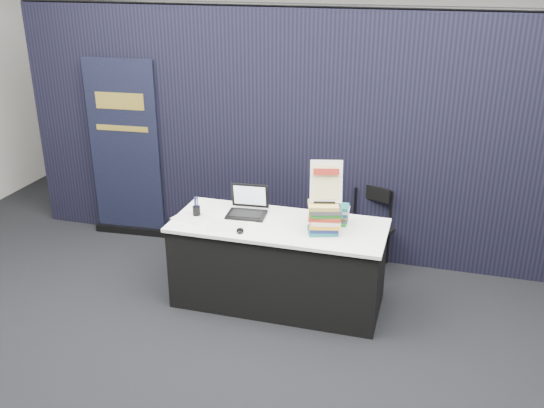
{
  "coord_description": "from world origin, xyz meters",
  "views": [
    {
      "loc": [
        1.23,
        -3.91,
        2.82
      ],
      "look_at": [
        -0.06,
        0.55,
        0.92
      ],
      "focal_mm": 40.0,
      "sensor_mm": 36.0,
      "label": 1
    }
  ],
  "objects_px": {
    "book_stack_tall": "(324,218)",
    "pullup_banner": "(126,160)",
    "info_sign": "(326,182)",
    "stacking_chair": "(370,226)",
    "laptop": "(248,208)",
    "book_stack_short": "(337,214)",
    "display_table": "(278,263)"
  },
  "relations": [
    {
      "from": "book_stack_tall",
      "to": "pullup_banner",
      "type": "height_order",
      "value": "pullup_banner"
    },
    {
      "from": "info_sign",
      "to": "pullup_banner",
      "type": "distance_m",
      "value": 2.55
    },
    {
      "from": "pullup_banner",
      "to": "stacking_chair",
      "type": "xyz_separation_m",
      "value": [
        2.61,
        -0.09,
        -0.4
      ]
    },
    {
      "from": "pullup_banner",
      "to": "stacking_chair",
      "type": "distance_m",
      "value": 2.64
    },
    {
      "from": "book_stack_tall",
      "to": "pullup_banner",
      "type": "relative_size",
      "value": 0.15
    },
    {
      "from": "laptop",
      "to": "stacking_chair",
      "type": "xyz_separation_m",
      "value": [
        0.98,
        0.73,
        -0.37
      ]
    },
    {
      "from": "book_stack_short",
      "to": "info_sign",
      "type": "bearing_deg",
      "value": -108.44
    },
    {
      "from": "book_stack_short",
      "to": "stacking_chair",
      "type": "bearing_deg",
      "value": 73.46
    },
    {
      "from": "pullup_banner",
      "to": "stacking_chair",
      "type": "relative_size",
      "value": 2.37
    },
    {
      "from": "book_stack_tall",
      "to": "pullup_banner",
      "type": "xyz_separation_m",
      "value": [
        -2.33,
        1.01,
        -0.04
      ]
    },
    {
      "from": "laptop",
      "to": "info_sign",
      "type": "bearing_deg",
      "value": -17.8
    },
    {
      "from": "pullup_banner",
      "to": "book_stack_short",
      "type": "bearing_deg",
      "value": -22.34
    },
    {
      "from": "book_stack_short",
      "to": "pullup_banner",
      "type": "height_order",
      "value": "pullup_banner"
    },
    {
      "from": "laptop",
      "to": "pullup_banner",
      "type": "bearing_deg",
      "value": 148.18
    },
    {
      "from": "book_stack_short",
      "to": "info_sign",
      "type": "distance_m",
      "value": 0.4
    },
    {
      "from": "book_stack_short",
      "to": "info_sign",
      "type": "height_order",
      "value": "info_sign"
    },
    {
      "from": "laptop",
      "to": "book_stack_short",
      "type": "height_order",
      "value": "laptop"
    },
    {
      "from": "display_table",
      "to": "laptop",
      "type": "height_order",
      "value": "laptop"
    },
    {
      "from": "display_table",
      "to": "stacking_chair",
      "type": "xyz_separation_m",
      "value": [
        0.67,
        0.86,
        0.07
      ]
    },
    {
      "from": "book_stack_tall",
      "to": "display_table",
      "type": "bearing_deg",
      "value": 170.5
    },
    {
      "from": "display_table",
      "to": "stacking_chair",
      "type": "distance_m",
      "value": 1.09
    },
    {
      "from": "laptop",
      "to": "book_stack_short",
      "type": "bearing_deg",
      "value": -3.03
    },
    {
      "from": "laptop",
      "to": "stacking_chair",
      "type": "distance_m",
      "value": 1.28
    },
    {
      "from": "display_table",
      "to": "info_sign",
      "type": "distance_m",
      "value": 0.89
    },
    {
      "from": "book_stack_tall",
      "to": "stacking_chair",
      "type": "distance_m",
      "value": 1.06
    },
    {
      "from": "laptop",
      "to": "info_sign",
      "type": "height_order",
      "value": "info_sign"
    },
    {
      "from": "display_table",
      "to": "pullup_banner",
      "type": "relative_size",
      "value": 0.95
    },
    {
      "from": "display_table",
      "to": "laptop",
      "type": "distance_m",
      "value": 0.55
    },
    {
      "from": "book_stack_short",
      "to": "stacking_chair",
      "type": "distance_m",
      "value": 0.83
    },
    {
      "from": "book_stack_short",
      "to": "info_sign",
      "type": "xyz_separation_m",
      "value": [
        -0.06,
        -0.19,
        0.35
      ]
    },
    {
      "from": "stacking_chair",
      "to": "pullup_banner",
      "type": "bearing_deg",
      "value": -158.35
    },
    {
      "from": "stacking_chair",
      "to": "info_sign",
      "type": "bearing_deg",
      "value": -83.29
    }
  ]
}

